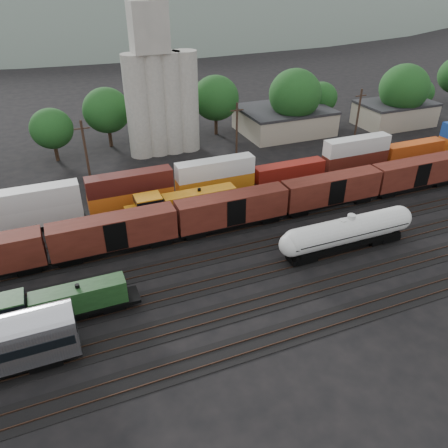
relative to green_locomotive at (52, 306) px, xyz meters
name	(u,v)px	position (x,y,z in m)	size (l,w,h in m)	color
ground	(218,255)	(19.26, 5.00, -2.31)	(600.00, 600.00, 0.00)	black
tracks	(218,255)	(19.26, 5.00, -2.26)	(180.00, 33.20, 0.20)	black
green_locomotive	(52,306)	(0.00, 0.00, 0.00)	(15.12, 2.67, 4.00)	black
tank_car_a	(341,234)	(33.27, 0.00, 0.29)	(16.63, 2.98, 4.36)	silver
tank_car_b	(349,231)	(34.47, 0.00, 0.51)	(18.16, 3.25, 4.76)	silver
orange_locomotive	(180,205)	(17.55, 15.00, 0.14)	(17.05, 2.84, 4.26)	black
boxcar_string	(176,220)	(15.53, 10.00, 0.81)	(153.60, 2.90, 4.20)	black
container_wall	(143,193)	(13.69, 20.00, 0.40)	(160.00, 2.60, 5.80)	black
grain_silo	(161,92)	(22.55, 41.00, 8.95)	(13.40, 5.00, 29.00)	#A19E93
industrial_sheds	(182,138)	(25.89, 40.25, 0.25)	(119.38, 17.26, 5.10)	#9E937F
tree_band	(166,111)	(23.80, 42.99, 4.91)	(164.88, 20.97, 13.42)	black
utility_poles	(166,148)	(19.26, 27.00, 3.90)	(122.20, 0.36, 12.00)	black
distant_hills	(104,59)	(43.18, 265.00, -22.87)	(860.00, 286.00, 130.00)	#59665B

